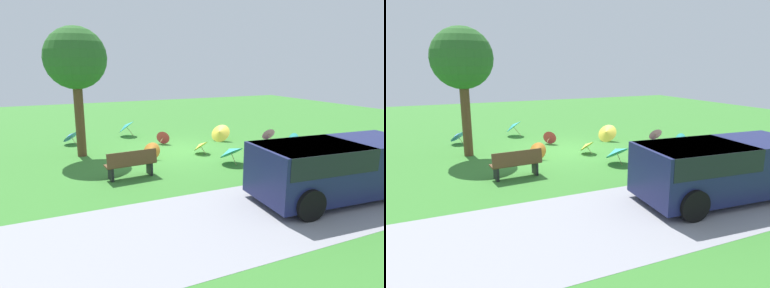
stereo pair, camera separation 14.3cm
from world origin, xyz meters
The scene contains 17 objects.
ground centered at (0.00, 0.00, 0.00)m, with size 40.00×40.00×0.00m, color #387A2D.
road_strip centered at (0.00, 6.64, 0.00)m, with size 40.00×3.70×0.01m, color gray.
van_dark centered at (-1.74, 6.57, 0.91)m, with size 4.72×2.38×1.53m.
park_bench centered at (2.67, 2.71, 0.47)m, with size 1.63×0.60×0.90m.
shade_tree centered at (3.71, -0.78, 3.68)m, with size 2.31×2.31×4.90m.
parasol_teal_0 centered at (1.19, -3.81, 0.52)m, with size 1.15×1.19×0.85m.
parasol_teal_1 centered at (-1.00, 2.62, 0.48)m, with size 1.13×1.11×0.78m.
parasol_yellow_0 centered at (-2.50, -0.83, 0.41)m, with size 1.07×1.13×0.83m.
parasol_orange_0 centered at (1.42, 0.88, 0.33)m, with size 0.77×0.77×0.67m.
parasol_purple_2 centered at (-2.33, 2.66, 0.33)m, with size 0.77×0.69×0.66m.
parasol_teal_3 centered at (-4.72, 1.57, 0.32)m, with size 0.59×0.65×0.65m.
parasol_pink_0 centered at (-3.80, 1.82, 0.32)m, with size 0.66×0.60×0.56m.
parasol_red_1 centered at (0.09, -1.40, 0.30)m, with size 0.63×0.62×0.61m.
parasol_pink_1 centered at (-4.72, -0.14, 0.30)m, with size 0.68×0.65×0.61m.
parasol_purple_3 centered at (-3.51, 3.01, 0.40)m, with size 0.69×0.69×0.59m.
parasol_blue_2 centered at (3.91, -3.07, 0.39)m, with size 1.02×1.03×0.68m.
parasol_yellow_1 centered at (-0.65, 0.84, 0.34)m, with size 0.85×0.83×0.58m.
Camera 2 is at (5.19, 13.08, 3.53)m, focal length 32.48 mm.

